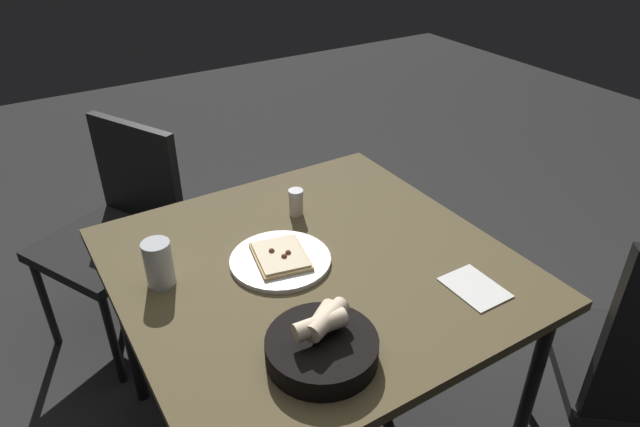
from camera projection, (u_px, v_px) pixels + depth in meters
name	position (u px, v px, depth m)	size (l,w,h in m)	color
dining_table	(313.00, 279.00, 1.58)	(1.02, 1.03, 0.71)	brown
pizza_plate	(280.00, 259.00, 1.54)	(0.28, 0.28, 0.04)	white
bread_basket	(322.00, 346.00, 1.23)	(0.25, 0.25, 0.12)	black
beer_glass	(159.00, 266.00, 1.44)	(0.07, 0.07, 0.13)	silver
pepper_shaker	(296.00, 204.00, 1.74)	(0.05, 0.05, 0.09)	#BFB299
napkin	(475.00, 288.00, 1.45)	(0.16, 0.12, 0.00)	white
chair_far	(120.00, 221.00, 2.13)	(0.59, 0.59, 0.86)	black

